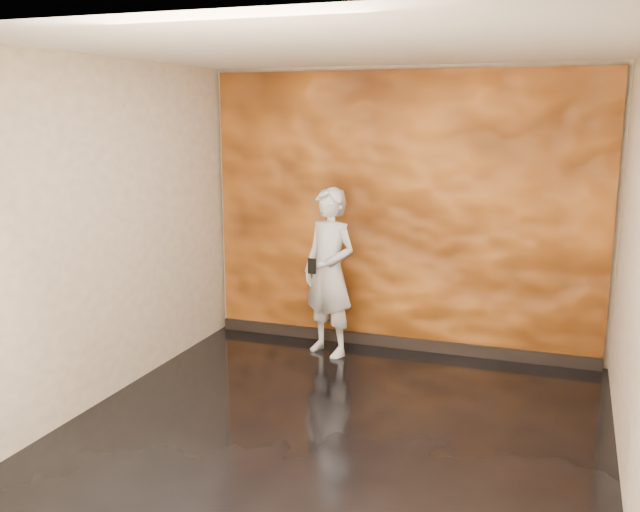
% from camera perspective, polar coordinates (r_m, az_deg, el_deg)
% --- Properties ---
extents(room, '(4.02, 4.02, 2.81)m').
position_cam_1_polar(room, '(5.21, 1.57, 0.80)').
color(room, black).
rests_on(room, ground).
extents(feature_wall, '(3.90, 0.06, 2.75)m').
position_cam_1_polar(feature_wall, '(7.08, 6.55, 3.42)').
color(feature_wall, orange).
rests_on(feature_wall, ground).
extents(baseboard, '(3.90, 0.04, 0.12)m').
position_cam_1_polar(baseboard, '(7.34, 6.24, -6.88)').
color(baseboard, black).
rests_on(baseboard, ground).
extents(man, '(0.71, 0.61, 1.65)m').
position_cam_1_polar(man, '(6.94, 0.75, -1.32)').
color(man, '#A9ADB8').
rests_on(man, ground).
extents(phone, '(0.08, 0.02, 0.15)m').
position_cam_1_polar(phone, '(6.72, -0.65, -0.81)').
color(phone, black).
rests_on(phone, man).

